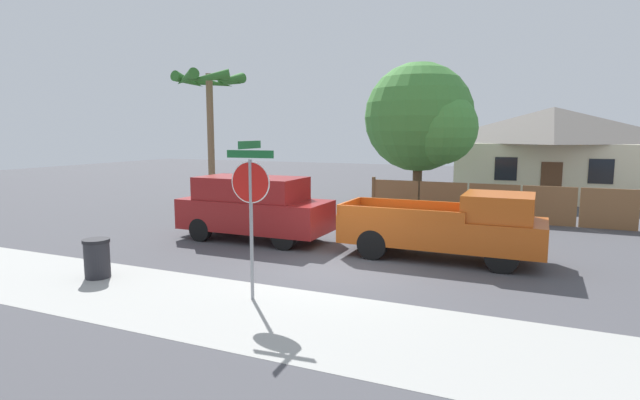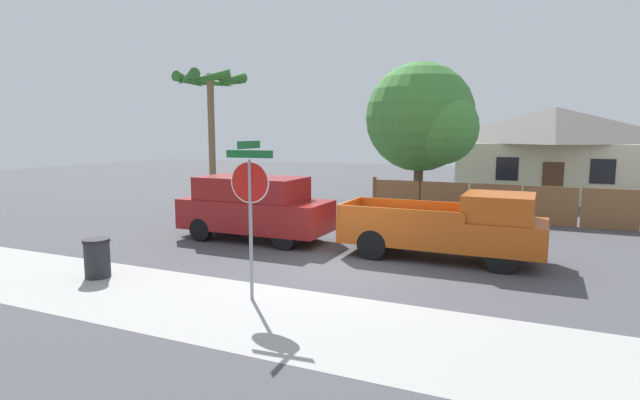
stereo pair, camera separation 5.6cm
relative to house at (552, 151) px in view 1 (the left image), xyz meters
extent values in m
plane|color=#47474C|center=(-4.83, -17.20, -2.41)|extent=(80.00, 80.00, 0.00)
cube|color=#A3A39E|center=(-4.83, -20.80, -2.40)|extent=(36.00, 3.20, 0.01)
cube|color=brown|center=(-5.81, -8.78, -1.70)|extent=(1.82, 0.06, 1.42)
cube|color=brown|center=(-3.91, -8.78, -1.70)|extent=(1.82, 0.06, 1.42)
cube|color=brown|center=(-2.02, -8.78, -1.70)|extent=(1.82, 0.06, 1.42)
cube|color=brown|center=(-0.12, -8.78, -1.70)|extent=(1.82, 0.06, 1.42)
cube|color=brown|center=(1.78, -8.78, -1.70)|extent=(1.82, 0.06, 1.42)
cube|color=brown|center=(-6.76, -8.78, -1.65)|extent=(0.12, 0.12, 1.52)
cube|color=beige|center=(0.00, 0.00, -1.00)|extent=(8.81, 6.47, 2.82)
pyramid|color=#5B5651|center=(0.00, 0.00, 1.32)|extent=(9.52, 6.99, 1.83)
cube|color=black|center=(-1.98, -3.25, -0.77)|extent=(1.00, 0.04, 1.10)
cube|color=black|center=(1.98, -3.25, -0.77)|extent=(1.00, 0.04, 1.10)
cube|color=brown|center=(0.00, -3.25, -1.41)|extent=(0.90, 0.04, 2.00)
cylinder|color=brown|center=(-5.35, -7.02, -1.28)|extent=(0.40, 0.40, 2.26)
sphere|color=#428438|center=(-5.35, -7.02, 1.58)|extent=(4.63, 4.63, 4.63)
sphere|color=#478F3C|center=(-4.31, -7.60, 1.12)|extent=(3.01, 3.01, 3.01)
cylinder|color=brown|center=(-13.16, -11.11, 0.46)|extent=(0.28, 0.28, 5.75)
cone|color=#2D6B28|center=(-12.15, -11.11, 3.06)|extent=(0.44, 1.88, 0.72)
cone|color=#2D6B28|center=(-12.66, -10.24, 3.06)|extent=(1.85, 1.32, 0.72)
cone|color=#2D6B28|center=(-13.67, -10.24, 3.06)|extent=(1.85, 1.32, 0.72)
cone|color=#2D6B28|center=(-14.17, -11.11, 3.06)|extent=(0.44, 1.88, 0.72)
cone|color=#2D6B28|center=(-13.67, -11.99, 3.06)|extent=(1.85, 1.32, 0.72)
cone|color=#2D6B28|center=(-12.66, -11.99, 3.06)|extent=(1.85, 1.32, 0.72)
cube|color=maroon|center=(-8.53, -15.28, -1.60)|extent=(4.70, 1.89, 0.93)
cube|color=maroon|center=(-8.65, -15.28, -0.78)|extent=(3.29, 1.74, 0.70)
cube|color=black|center=(-7.09, -15.28, -0.78)|extent=(0.06, 1.65, 0.59)
cylinder|color=black|center=(-7.08, -14.45, -2.05)|extent=(0.72, 0.22, 0.72)
cylinder|color=black|center=(-7.07, -16.11, -2.05)|extent=(0.72, 0.22, 0.72)
cylinder|color=black|center=(-9.98, -14.46, -2.05)|extent=(0.72, 0.22, 0.72)
cylinder|color=black|center=(-9.98, -16.12, -2.05)|extent=(0.72, 0.22, 0.72)
cube|color=#B74C14|center=(-2.81, -15.28, -1.65)|extent=(5.22, 1.87, 0.77)
cube|color=#B74C14|center=(-1.38, -15.28, -0.93)|extent=(1.67, 1.71, 0.66)
cube|color=#B74C14|center=(-3.70, -14.40, -1.13)|extent=(3.28, 0.09, 0.27)
cube|color=#B74C14|center=(-3.70, -16.17, -1.13)|extent=(3.28, 0.09, 0.27)
cube|color=#B74C14|center=(-5.38, -15.29, -1.13)|extent=(0.08, 1.76, 0.27)
cylinder|color=black|center=(-1.20, -14.46, -2.01)|extent=(0.80, 0.22, 0.80)
cylinder|color=black|center=(-1.19, -16.10, -2.01)|extent=(0.80, 0.22, 0.80)
cylinder|color=black|center=(-4.43, -14.47, -2.01)|extent=(0.80, 0.22, 0.80)
cylinder|color=black|center=(-4.43, -16.11, -2.01)|extent=(0.80, 0.22, 0.80)
cylinder|color=gray|center=(-5.63, -20.15, -1.00)|extent=(0.07, 0.07, 2.82)
cylinder|color=red|center=(-5.63, -20.15, -0.04)|extent=(0.78, 0.09, 0.78)
cylinder|color=white|center=(-5.63, -20.15, -0.04)|extent=(0.83, 0.08, 0.83)
cube|color=#19602D|center=(-5.63, -20.15, 0.51)|extent=(1.00, 0.10, 0.15)
cube|color=#19602D|center=(-5.63, -20.15, 0.69)|extent=(0.09, 0.90, 0.15)
cylinder|color=#28282D|center=(-9.71, -20.30, -1.99)|extent=(0.57, 0.57, 0.83)
cylinder|color=black|center=(-9.71, -20.30, -1.54)|extent=(0.61, 0.61, 0.08)
camera|label=1|loc=(-0.46, -28.45, 0.92)|focal=28.00mm
camera|label=2|loc=(-0.41, -28.43, 0.92)|focal=28.00mm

